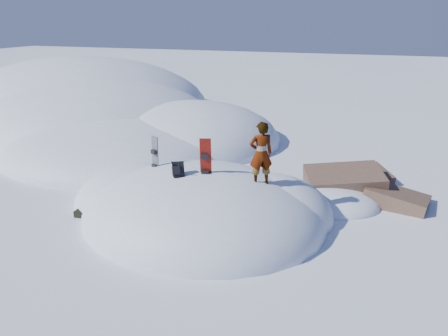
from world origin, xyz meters
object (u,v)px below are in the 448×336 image
(snowboard_red, at_px, (206,166))
(snowboard_dark, at_px, (155,160))
(person, at_px, (261,154))
(backpack, at_px, (178,169))

(snowboard_red, distance_m, snowboard_dark, 1.92)
(snowboard_dark, distance_m, person, 3.35)
(backpack, bearing_deg, person, -15.54)
(snowboard_red, relative_size, person, 0.95)
(snowboard_dark, height_order, person, person)
(snowboard_dark, height_order, backpack, snowboard_dark)
(backpack, bearing_deg, snowboard_red, -3.06)
(snowboard_dark, xyz_separation_m, person, (3.28, -0.27, 0.63))
(backpack, relative_size, person, 0.29)
(snowboard_dark, distance_m, backpack, 1.50)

